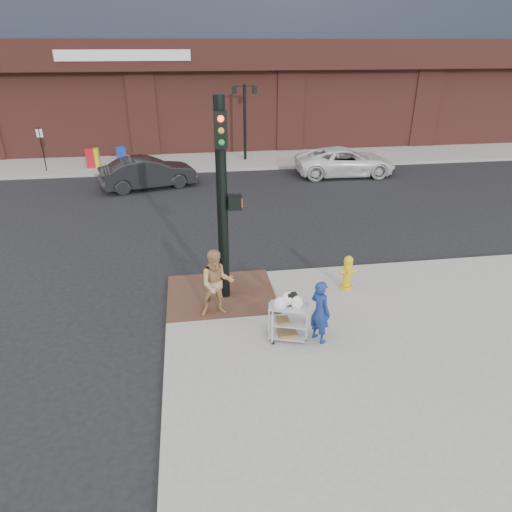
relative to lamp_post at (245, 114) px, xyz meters
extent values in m
plane|color=black|center=(-2.00, -16.00, -2.62)|extent=(220.00, 220.00, 0.00)
cube|color=gray|center=(10.50, 16.00, -2.54)|extent=(65.00, 36.00, 0.15)
cube|color=#533227|center=(-2.60, -15.10, -2.46)|extent=(2.80, 2.40, 0.01)
cylinder|color=black|center=(0.00, 0.00, -0.47)|extent=(0.16, 0.16, 4.00)
cube|color=black|center=(0.00, 0.00, 1.43)|extent=(1.20, 0.06, 0.06)
cube|color=black|center=(-0.55, 0.00, 1.23)|extent=(0.22, 0.22, 0.35)
cube|color=black|center=(0.55, 0.00, 1.23)|extent=(0.22, 0.22, 0.35)
cylinder|color=black|center=(-10.50, -1.00, -1.37)|extent=(0.05, 0.05, 2.20)
cylinder|color=black|center=(-2.50, -15.20, 0.03)|extent=(0.26, 0.26, 5.00)
cube|color=black|center=(-2.20, -15.20, 0.08)|extent=(0.32, 0.28, 0.34)
cube|color=#FF260C|center=(-2.04, -15.20, 0.08)|extent=(0.02, 0.18, 0.22)
cube|color=black|center=(-2.50, -15.48, 1.83)|extent=(0.28, 0.18, 0.80)
imported|color=navy|center=(-0.62, -17.47, -1.73)|extent=(0.57, 0.64, 1.47)
imported|color=#AD8451|center=(-2.75, -16.07, -1.62)|extent=(0.85, 0.68, 1.69)
imported|color=black|center=(-5.08, -4.42, -1.90)|extent=(4.60, 2.65, 1.43)
imported|color=white|center=(4.64, -3.62, -1.92)|extent=(5.09, 2.50, 1.39)
cube|color=#B0B0B5|center=(-1.30, -17.32, -1.64)|extent=(0.92, 0.69, 0.03)
cube|color=#B0B0B5|center=(-1.30, -17.32, -2.03)|extent=(0.92, 0.69, 0.03)
cube|color=#B0B0B5|center=(-1.30, -17.32, -2.37)|extent=(0.92, 0.69, 0.03)
cube|color=black|center=(-1.21, -17.27, -1.50)|extent=(0.20, 0.13, 0.29)
cube|color=brown|center=(-1.40, -17.32, -1.99)|extent=(0.27, 0.31, 0.07)
cube|color=brown|center=(-1.30, -17.32, -2.32)|extent=(0.42, 0.33, 0.06)
cylinder|color=gold|center=(0.76, -15.31, -2.42)|extent=(0.32, 0.32, 0.09)
cylinder|color=gold|center=(0.76, -15.31, -2.01)|extent=(0.23, 0.23, 0.70)
sphere|color=gold|center=(0.76, -15.31, -1.63)|extent=(0.25, 0.25, 0.25)
cylinder|color=gold|center=(0.76, -15.31, -1.96)|extent=(0.45, 0.10, 0.10)
cube|color=#B2141F|center=(-8.30, -0.68, -1.97)|extent=(0.43, 0.40, 1.00)
cube|color=#CAC816|center=(-8.07, -0.62, -1.98)|extent=(0.43, 0.39, 0.98)
cube|color=#1A31AB|center=(-6.68, -0.88, -1.93)|extent=(0.54, 0.51, 1.07)
camera|label=1|loc=(-3.26, -25.59, 3.56)|focal=32.00mm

